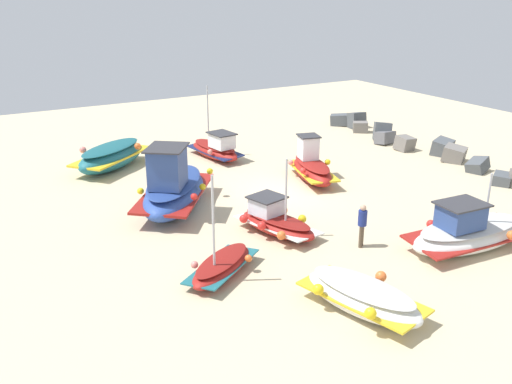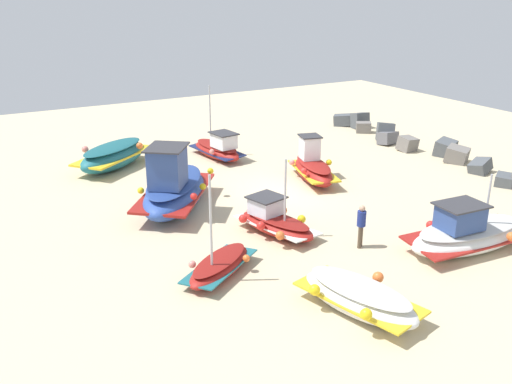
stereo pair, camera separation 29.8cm
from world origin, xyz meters
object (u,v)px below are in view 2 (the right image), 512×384
object	(u,v)px
fishing_boat_2	(220,265)
fishing_boat_6	(275,221)
person_walking	(361,223)
mooring_buoy_0	(312,144)
fishing_boat_7	(359,297)
fishing_boat_1	(174,188)
mooring_buoy_1	(312,155)
fishing_boat_3	(468,234)
fishing_boat_4	(313,168)
fishing_boat_5	(218,148)
fishing_boat_0	(113,156)

from	to	relation	value
fishing_boat_2	fishing_boat_6	size ratio (longest dim) A/B	0.96
person_walking	mooring_buoy_0	distance (m)	13.02
fishing_boat_6	fishing_boat_7	distance (m)	6.01
fishing_boat_1	mooring_buoy_0	size ratio (longest dim) A/B	10.84
fishing_boat_7	mooring_buoy_1	bearing A→B (deg)	-43.35
fishing_boat_3	mooring_buoy_0	xyz separation A→B (m)	(-13.62, 2.66, -0.28)
fishing_boat_4	person_walking	size ratio (longest dim) A/B	2.54
fishing_boat_2	fishing_boat_4	distance (m)	10.36
fishing_boat_3	fishing_boat_4	bearing A→B (deg)	-83.54
fishing_boat_4	fishing_boat_5	bearing A→B (deg)	37.45
mooring_buoy_1	fishing_boat_1	bearing A→B (deg)	-72.95
fishing_boat_3	fishing_boat_4	distance (m)	9.05
fishing_boat_1	fishing_boat_3	size ratio (longest dim) A/B	1.12
fishing_boat_3	mooring_buoy_1	distance (m)	11.63
fishing_boat_2	mooring_buoy_0	world-z (taller)	fishing_boat_2
fishing_boat_7	fishing_boat_4	bearing A→B (deg)	-42.12
fishing_boat_3	fishing_boat_5	xyz separation A→B (m)	(-14.72, -2.77, -0.07)
fishing_boat_1	fishing_boat_6	bearing A→B (deg)	66.88
fishing_boat_5	fishing_boat_7	size ratio (longest dim) A/B	0.99
fishing_boat_0	fishing_boat_3	bearing A→B (deg)	80.10
fishing_boat_4	fishing_boat_6	size ratio (longest dim) A/B	1.09
mooring_buoy_0	person_walking	bearing A→B (deg)	-26.80
fishing_boat_2	person_walking	world-z (taller)	fishing_boat_2
fishing_boat_0	fishing_boat_4	xyz separation A→B (m)	(6.66, 7.82, -0.03)
fishing_boat_7	fishing_boat_6	bearing A→B (deg)	-21.39
mooring_buoy_1	fishing_boat_0	bearing A→B (deg)	-113.50
fishing_boat_2	mooring_buoy_1	bearing A→B (deg)	7.97
mooring_buoy_1	fishing_boat_3	bearing A→B (deg)	-6.28
fishing_boat_1	fishing_boat_4	bearing A→B (deg)	128.98
fishing_boat_2	fishing_boat_4	xyz separation A→B (m)	(-6.44, 8.11, 0.31)
fishing_boat_1	fishing_boat_4	distance (m)	7.21
fishing_boat_3	fishing_boat_4	size ratio (longest dim) A/B	1.24
fishing_boat_2	mooring_buoy_1	world-z (taller)	fishing_boat_2
fishing_boat_4	fishing_boat_5	distance (m)	6.14
fishing_boat_3	fishing_boat_1	bearing A→B (deg)	-45.44
fishing_boat_2	mooring_buoy_0	distance (m)	15.71
fishing_boat_0	fishing_boat_3	size ratio (longest dim) A/B	0.96
fishing_boat_0	mooring_buoy_1	world-z (taller)	fishing_boat_0
fishing_boat_6	fishing_boat_7	world-z (taller)	fishing_boat_6
person_walking	fishing_boat_1	bearing A→B (deg)	-3.88
fishing_boat_2	fishing_boat_7	bearing A→B (deg)	-91.91
fishing_boat_1	mooring_buoy_0	bearing A→B (deg)	152.24
mooring_buoy_0	fishing_boat_2	bearing A→B (deg)	-45.46
fishing_boat_1	fishing_boat_4	xyz separation A→B (m)	(-0.21, 7.20, -0.26)
fishing_boat_2	mooring_buoy_0	size ratio (longest dim) A/B	6.85
fishing_boat_0	person_walking	world-z (taller)	person_walking
fishing_boat_2	fishing_boat_3	bearing A→B (deg)	-51.37
fishing_boat_1	fishing_boat_2	world-z (taller)	fishing_boat_2
fishing_boat_0	fishing_boat_5	xyz separation A→B (m)	(0.99, 5.48, -0.13)
fishing_boat_4	fishing_boat_0	bearing A→B (deg)	64.61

